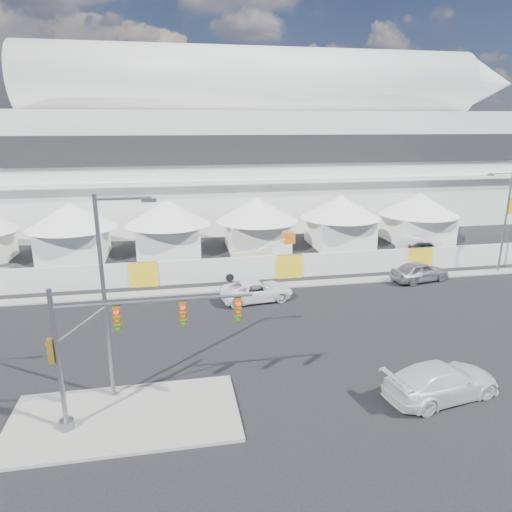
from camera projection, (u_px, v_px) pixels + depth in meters
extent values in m
plane|color=black|center=(247.00, 371.00, 24.08)|extent=(160.00, 160.00, 0.00)
cube|color=gray|center=(125.00, 417.00, 20.18)|extent=(10.00, 5.00, 0.15)
cube|color=gray|center=(452.00, 274.00, 39.37)|extent=(80.00, 1.20, 0.12)
cube|color=silver|center=(254.00, 166.00, 63.19)|extent=(80.00, 24.00, 14.00)
cube|color=black|center=(274.00, 150.00, 50.94)|extent=(68.00, 0.30, 3.20)
cube|color=silver|center=(274.00, 181.00, 51.68)|extent=(72.00, 0.80, 0.50)
cylinder|color=silver|center=(257.00, 81.00, 58.29)|extent=(57.60, 8.40, 8.40)
cylinder|color=silver|center=(272.00, 85.00, 58.76)|extent=(51.60, 6.80, 6.80)
cylinder|color=silver|center=(287.00, 89.00, 59.23)|extent=(45.60, 5.20, 5.20)
cone|color=silver|center=(486.00, 84.00, 63.97)|extent=(8.00, 7.60, 7.60)
cube|color=white|center=(74.00, 243.00, 44.06)|extent=(6.00, 6.00, 3.00)
cone|color=white|center=(71.00, 215.00, 43.30)|extent=(8.40, 8.40, 2.40)
cube|color=white|center=(169.00, 239.00, 45.63)|extent=(6.00, 6.00, 3.00)
cone|color=white|center=(167.00, 212.00, 44.88)|extent=(8.40, 8.40, 2.40)
cube|color=white|center=(257.00, 235.00, 47.20)|extent=(6.00, 6.00, 3.00)
cone|color=white|center=(257.00, 209.00, 46.45)|extent=(8.40, 8.40, 2.40)
cube|color=white|center=(339.00, 231.00, 48.78)|extent=(6.00, 6.00, 3.00)
cone|color=white|center=(341.00, 206.00, 48.02)|extent=(8.40, 8.40, 2.40)
cube|color=white|center=(417.00, 228.00, 50.35)|extent=(6.00, 6.00, 3.00)
cone|color=white|center=(419.00, 204.00, 49.60)|extent=(8.40, 8.40, 2.40)
cube|color=silver|center=(289.00, 266.00, 38.55)|extent=(70.00, 0.25, 2.00)
imported|color=#A8A8AD|center=(420.00, 271.00, 37.66)|extent=(2.83, 5.19, 1.68)
imported|color=white|center=(257.00, 291.00, 33.59)|extent=(3.16, 5.66, 1.50)
imported|color=silver|center=(442.00, 381.00, 21.60)|extent=(3.44, 6.18, 1.69)
imported|color=silver|center=(419.00, 244.00, 46.43)|extent=(3.52, 4.76, 1.50)
imported|color=black|center=(428.00, 248.00, 45.46)|extent=(2.50, 4.06, 1.29)
imported|color=#A0A0A4|center=(13.00, 272.00, 38.22)|extent=(1.96, 4.47, 1.28)
cylinder|color=gray|center=(58.00, 362.00, 18.45)|extent=(0.21, 0.21, 6.29)
cylinder|color=gray|center=(67.00, 424.00, 19.27)|extent=(0.61, 0.61, 0.40)
cylinder|color=gray|center=(155.00, 301.00, 18.49)|extent=(7.99, 0.14, 0.14)
cube|color=#594714|center=(117.00, 318.00, 18.40)|extent=(0.32, 0.22, 1.05)
cube|color=#594714|center=(183.00, 314.00, 18.86)|extent=(0.32, 0.22, 1.05)
cube|color=#594714|center=(238.00, 310.00, 19.26)|extent=(0.32, 0.22, 1.05)
cube|color=#594714|center=(51.00, 351.00, 18.27)|extent=(0.22, 0.32, 1.05)
cylinder|color=gray|center=(105.00, 301.00, 20.45)|extent=(0.19, 0.19, 9.58)
cylinder|color=gray|center=(123.00, 198.00, 19.38)|extent=(2.34, 0.13, 0.13)
cube|color=gray|center=(149.00, 200.00, 19.60)|extent=(0.64, 0.27, 0.16)
cylinder|color=slate|center=(505.00, 223.00, 38.93)|extent=(0.18, 0.18, 8.84)
cylinder|color=slate|center=(501.00, 173.00, 37.56)|extent=(2.16, 0.12, 0.12)
cube|color=slate|center=(491.00, 175.00, 37.42)|extent=(0.59, 0.25, 0.15)
cube|color=yellow|center=(510.00, 206.00, 38.56)|extent=(0.03, 0.59, 1.38)
cube|color=orange|center=(239.00, 270.00, 38.90)|extent=(3.71, 2.19, 1.06)
cube|color=beige|center=(252.00, 254.00, 38.71)|extent=(3.67, 1.04, 0.34)
cube|color=beige|center=(277.00, 246.00, 38.92)|extent=(2.85, 0.84, 1.17)
cube|color=orange|center=(292.00, 240.00, 39.02)|extent=(1.02, 1.02, 0.97)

